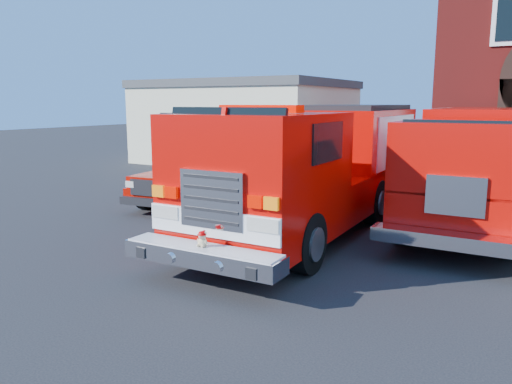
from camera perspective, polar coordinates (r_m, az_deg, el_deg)
The scene contains 5 objects.
ground at distance 12.13m, azimuth 2.90°, elevation -5.18°, with size 100.00×100.00×0.00m, color black.
side_building at distance 27.47m, azimuth -1.07°, elevation 8.11°, with size 10.20×8.20×4.35m.
fire_engine at distance 12.91m, azimuth 7.21°, elevation 3.11°, with size 3.10×10.35×3.17m.
pickup_truck at distance 16.50m, azimuth -6.36°, elevation 1.99°, with size 2.69×5.85×1.85m.
secondary_truck at distance 14.80m, azimuth 24.39°, elevation 3.25°, with size 3.05×9.42×3.04m.
Camera 1 is at (5.43, -10.36, 3.22)m, focal length 35.00 mm.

